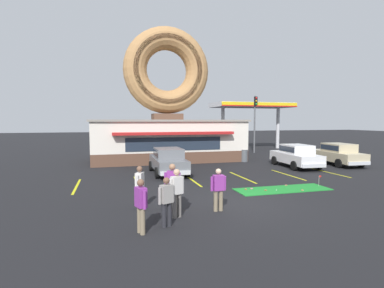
# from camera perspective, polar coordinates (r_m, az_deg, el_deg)

# --- Properties ---
(ground_plane) EXTENTS (160.00, 160.00, 0.00)m
(ground_plane) POSITION_cam_1_polar(r_m,az_deg,el_deg) (12.26, 9.01, -11.08)
(ground_plane) COLOR black
(donut_shop_building) EXTENTS (12.30, 6.75, 10.96)m
(donut_shop_building) POSITION_cam_1_polar(r_m,az_deg,el_deg) (25.13, -4.76, 5.50)
(donut_shop_building) COLOR brown
(donut_shop_building) RESTS_ON ground
(putting_mat) EXTENTS (4.57, 1.46, 0.03)m
(putting_mat) POSITION_cam_1_polar(r_m,az_deg,el_deg) (15.03, 16.87, -8.25)
(putting_mat) COLOR #1E842D
(putting_mat) RESTS_ON ground
(mini_donut_near_left) EXTENTS (0.13, 0.13, 0.04)m
(mini_donut_near_left) POSITION_cam_1_polar(r_m,az_deg,el_deg) (14.99, 20.30, -8.24)
(mini_donut_near_left) COLOR #A5724C
(mini_donut_near_left) RESTS_ON putting_mat
(mini_donut_near_right) EXTENTS (0.13, 0.13, 0.04)m
(mini_donut_near_right) POSITION_cam_1_polar(r_m,az_deg,el_deg) (14.49, 13.84, -8.54)
(mini_donut_near_right) COLOR brown
(mini_donut_near_right) RESTS_ON putting_mat
(mini_donut_mid_left) EXTENTS (0.13, 0.13, 0.04)m
(mini_donut_mid_left) POSITION_cam_1_polar(r_m,az_deg,el_deg) (14.49, 10.20, -8.47)
(mini_donut_mid_left) COLOR brown
(mini_donut_mid_left) RESTS_ON putting_mat
(mini_donut_mid_centre) EXTENTS (0.13, 0.13, 0.04)m
(mini_donut_mid_centre) POSITION_cam_1_polar(r_m,az_deg,el_deg) (14.66, 11.28, -8.34)
(mini_donut_mid_centre) COLOR #D8667F
(mini_donut_mid_centre) RESTS_ON putting_mat
(mini_donut_mid_right) EXTENTS (0.13, 0.13, 0.04)m
(mini_donut_mid_right) POSITION_cam_1_polar(r_m,az_deg,el_deg) (15.84, 17.48, -7.50)
(mini_donut_mid_right) COLOR #A5724C
(mini_donut_mid_right) RESTS_ON putting_mat
(golf_ball) EXTENTS (0.04, 0.04, 0.04)m
(golf_ball) POSITION_cam_1_polar(r_m,az_deg,el_deg) (14.61, 15.81, -8.45)
(golf_ball) COLOR white
(golf_ball) RESTS_ON putting_mat
(putting_flag_pin) EXTENTS (0.13, 0.01, 0.55)m
(putting_flag_pin) POSITION_cam_1_polar(r_m,az_deg,el_deg) (16.15, 23.14, -6.01)
(putting_flag_pin) COLOR silver
(putting_flag_pin) RESTS_ON putting_mat
(car_champagne) EXTENTS (2.22, 4.67, 1.60)m
(car_champagne) POSITION_cam_1_polar(r_m,az_deg,el_deg) (24.63, 26.01, -1.59)
(car_champagne) COLOR #BCAD89
(car_champagne) RESTS_ON ground
(car_grey) EXTENTS (1.99, 4.57, 1.60)m
(car_grey) POSITION_cam_1_polar(r_m,az_deg,el_deg) (18.48, -4.56, -3.02)
(car_grey) COLOR slate
(car_grey) RESTS_ON ground
(car_white) EXTENTS (2.20, 4.66, 1.60)m
(car_white) POSITION_cam_1_polar(r_m,az_deg,el_deg) (22.29, 19.17, -1.97)
(car_white) COLOR silver
(car_white) RESTS_ON ground
(pedestrian_blue_sweater_man) EXTENTS (0.55, 0.38, 1.55)m
(pedestrian_blue_sweater_man) POSITION_cam_1_polar(r_m,az_deg,el_deg) (9.37, -4.87, -10.55)
(pedestrian_blue_sweater_man) COLOR #232328
(pedestrian_blue_sweater_man) RESTS_ON ground
(pedestrian_hooded_kid) EXTENTS (0.60, 0.25, 1.55)m
(pedestrian_hooded_kid) POSITION_cam_1_polar(r_m,az_deg,el_deg) (10.95, 5.04, -8.32)
(pedestrian_hooded_kid) COLOR #7F7056
(pedestrian_hooded_kid) RESTS_ON ground
(pedestrian_leather_jacket_man) EXTENTS (0.55, 0.38, 1.66)m
(pedestrian_leather_jacket_man) POSITION_cam_1_polar(r_m,az_deg,el_deg) (10.20, -2.92, -8.89)
(pedestrian_leather_jacket_man) COLOR slate
(pedestrian_leather_jacket_man) RESTS_ON ground
(pedestrian_clipboard_woman) EXTENTS (0.56, 0.36, 1.74)m
(pedestrian_clipboard_woman) POSITION_cam_1_polar(r_m,az_deg,el_deg) (10.82, -3.76, -7.81)
(pedestrian_clipboard_woman) COLOR #7F7056
(pedestrian_clipboard_woman) RESTS_ON ground
(pedestrian_beanie_man) EXTENTS (0.37, 0.55, 1.62)m
(pedestrian_beanie_man) POSITION_cam_1_polar(r_m,az_deg,el_deg) (11.25, -9.92, -7.81)
(pedestrian_beanie_man) COLOR #474C66
(pedestrian_beanie_man) RESTS_ON ground
(pedestrian_crossing_woman) EXTENTS (0.35, 0.57, 1.60)m
(pedestrian_crossing_woman) POSITION_cam_1_polar(r_m,az_deg,el_deg) (8.92, -9.71, -11.14)
(pedestrian_crossing_woman) COLOR #7F7056
(pedestrian_crossing_woman) RESTS_ON ground
(trash_bin) EXTENTS (0.57, 0.57, 0.97)m
(trash_bin) POSITION_cam_1_polar(r_m,az_deg,el_deg) (24.31, 9.91, -2.17)
(trash_bin) COLOR #51565B
(trash_bin) RESTS_ON ground
(traffic_light_pole) EXTENTS (0.28, 0.47, 5.80)m
(traffic_light_pole) POSITION_cam_1_polar(r_m,az_deg,el_deg) (31.14, 11.91, 5.16)
(traffic_light_pole) COLOR #595B60
(traffic_light_pole) RESTS_ON ground
(gas_station_canopy) EXTENTS (9.00, 4.46, 5.30)m
(gas_station_canopy) POSITION_cam_1_polar(r_m,az_deg,el_deg) (35.38, 11.25, 6.94)
(gas_station_canopy) COLOR silver
(gas_station_canopy) RESTS_ON ground
(parking_stripe_far_left) EXTENTS (0.12, 3.60, 0.01)m
(parking_stripe_far_left) POSITION_cam_1_polar(r_m,az_deg,el_deg) (16.17, -21.12, -7.51)
(parking_stripe_far_left) COLOR yellow
(parking_stripe_far_left) RESTS_ON ground
(parking_stripe_left) EXTENTS (0.12, 3.60, 0.01)m
(parking_stripe_left) POSITION_cam_1_polar(r_m,az_deg,el_deg) (16.14, -10.38, -7.31)
(parking_stripe_left) COLOR yellow
(parking_stripe_left) RESTS_ON ground
(parking_stripe_mid_left) EXTENTS (0.12, 3.60, 0.01)m
(parking_stripe_mid_left) POSITION_cam_1_polar(r_m,az_deg,el_deg) (16.66, 0.03, -6.86)
(parking_stripe_mid_left) COLOR yellow
(parking_stripe_mid_left) RESTS_ON ground
(parking_stripe_centre) EXTENTS (0.12, 3.60, 0.01)m
(parking_stripe_centre) POSITION_cam_1_polar(r_m,az_deg,el_deg) (17.67, 9.51, -6.27)
(parking_stripe_centre) COLOR yellow
(parking_stripe_centre) RESTS_ON ground
(parking_stripe_mid_right) EXTENTS (0.12, 3.60, 0.01)m
(parking_stripe_mid_right) POSITION_cam_1_polar(r_m,az_deg,el_deg) (19.11, 17.74, -5.61)
(parking_stripe_mid_right) COLOR yellow
(parking_stripe_mid_right) RESTS_ON ground
(parking_stripe_right) EXTENTS (0.12, 3.60, 0.01)m
(parking_stripe_right) POSITION_cam_1_polar(r_m,az_deg,el_deg) (20.89, 24.68, -4.96)
(parking_stripe_right) COLOR yellow
(parking_stripe_right) RESTS_ON ground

